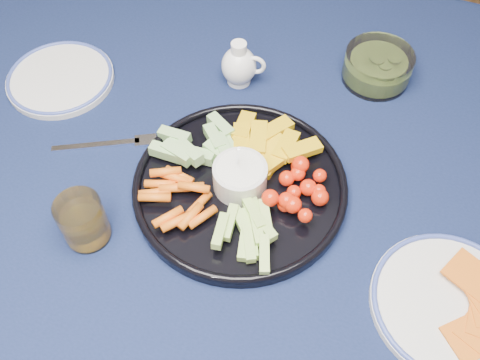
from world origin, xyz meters
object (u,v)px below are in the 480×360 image
at_px(juice_tumbler, 84,222).
at_px(cheese_plate, 451,303).
at_px(dining_table, 319,201).
at_px(pickle_bowl, 377,68).
at_px(crudite_platter, 239,183).
at_px(creamer_pitcher, 239,65).
at_px(side_plate_extra, 60,78).

bearing_deg(juice_tumbler, cheese_plate, 9.47).
height_order(dining_table, pickle_bowl, pickle_bowl).
height_order(pickle_bowl, cheese_plate, pickle_bowl).
height_order(crudite_platter, cheese_plate, crudite_platter).
xyz_separation_m(cheese_plate, juice_tumbler, (-0.51, -0.09, 0.02)).
xyz_separation_m(crudite_platter, creamer_pitcher, (-0.09, 0.22, 0.02)).
distance_m(dining_table, creamer_pitcher, 0.28).
relative_size(pickle_bowl, juice_tumbler, 1.54).
height_order(creamer_pitcher, juice_tumbler, creamer_pitcher).
distance_m(crudite_platter, creamer_pitcher, 0.24).
xyz_separation_m(crudite_platter, pickle_bowl, (0.14, 0.32, 0.01)).
height_order(crudite_platter, side_plate_extra, crudite_platter).
bearing_deg(pickle_bowl, side_plate_extra, -157.22).
bearing_deg(side_plate_extra, creamer_pitcher, 22.13).
xyz_separation_m(dining_table, pickle_bowl, (0.02, 0.24, 0.11)).
relative_size(dining_table, crudite_platter, 5.02).
height_order(creamer_pitcher, side_plate_extra, creamer_pitcher).
height_order(pickle_bowl, juice_tumbler, juice_tumbler).
bearing_deg(pickle_bowl, cheese_plate, -63.34).
bearing_deg(crudite_platter, juice_tumbler, -138.20).
xyz_separation_m(creamer_pitcher, juice_tumbler, (-0.09, -0.38, -0.00)).
height_order(creamer_pitcher, cheese_plate, creamer_pitcher).
bearing_deg(creamer_pitcher, pickle_bowl, 23.64).
bearing_deg(side_plate_extra, dining_table, -1.80).
distance_m(dining_table, side_plate_extra, 0.52).
xyz_separation_m(crudite_platter, juice_tumbler, (-0.18, -0.16, 0.02)).
bearing_deg(dining_table, cheese_plate, -35.59).
distance_m(creamer_pitcher, side_plate_extra, 0.33).
bearing_deg(creamer_pitcher, juice_tumbler, -102.74).
bearing_deg(cheese_plate, pickle_bowl, 116.66).
relative_size(crudite_platter, side_plate_extra, 1.73).
bearing_deg(crudite_platter, creamer_pitcher, 111.74).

